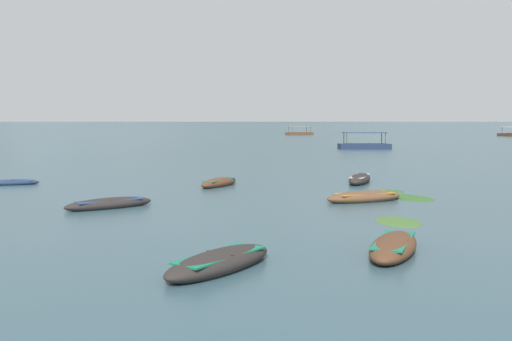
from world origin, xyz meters
The scene contains 16 objects.
ground_plane centered at (0.00, 1500.00, 0.00)m, with size 6000.00×6000.00×0.00m, color #385660.
mountain_2 centered at (-566.94, 2222.31, 127.09)m, with size 713.03×713.03×254.19m, color slate.
mountain_3 centered at (189.57, 2242.83, 168.71)m, with size 1317.16×1317.16×337.41m, color #4C5B56.
mountain_4 centered at (1033.40, 2536.76, 97.04)m, with size 830.61×830.61×194.07m, color slate.
rowboat_0 centered at (6.22, 22.09, 0.20)m, with size 4.48×2.59×0.65m.
rowboat_1 centered at (-13.95, 30.86, 0.14)m, with size 3.16×1.31×0.44m.
rowboat_2 centered at (4.04, 11.38, 0.20)m, with size 3.07×4.21×0.65m.
rowboat_3 centered at (-0.97, 29.14, 0.20)m, with size 2.95×3.73×0.64m.
rowboat_4 centered at (-6.30, 21.06, 0.19)m, with size 4.18×3.04×0.60m.
rowboat_6 centered at (8.27, 30.16, 0.23)m, with size 3.00×4.64×0.74m.
rowboat_7 centered at (-1.37, 10.00, 0.21)m, with size 3.73×3.96×0.67m.
ferry_0 centered at (20.34, 70.66, 0.45)m, with size 7.29×3.24×2.54m.
ferry_2 centered at (22.88, 140.32, 0.45)m, with size 7.79×5.03×2.54m.
weed_patch_1 centered at (8.97, 22.93, 0.00)m, with size 3.04×2.00×0.14m, color #38662D.
weed_patch_3 centered at (5.98, 16.41, 0.00)m, with size 2.53×1.76×0.14m, color #477033.
weed_patch_5 centered at (8.64, 25.47, 0.00)m, with size 1.95×1.62×0.14m, color #38662D.
Camera 1 is at (-1.69, -4.89, 4.13)m, focal length 38.54 mm.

